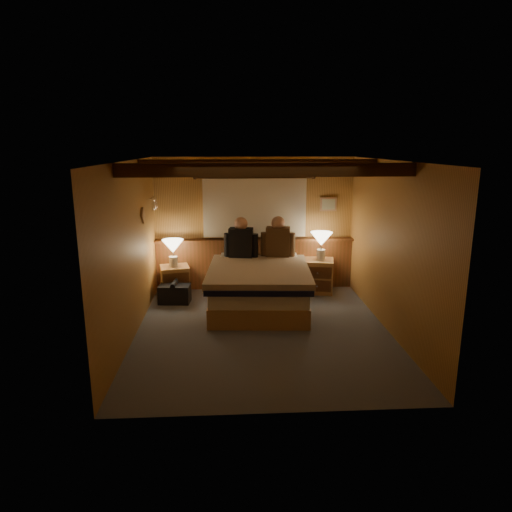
{
  "coord_description": "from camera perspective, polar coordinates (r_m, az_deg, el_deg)",
  "views": [
    {
      "loc": [
        -0.45,
        -6.12,
        2.6
      ],
      "look_at": [
        -0.07,
        0.4,
        1.01
      ],
      "focal_mm": 32.0,
      "sensor_mm": 36.0,
      "label": 1
    }
  ],
  "objects": [
    {
      "name": "curtain_window",
      "position": [
        8.24,
        -0.17,
        6.18
      ],
      "size": [
        2.18,
        0.09,
        1.11
      ],
      "color": "#442811",
      "rests_on": "wall_back"
    },
    {
      "name": "duffel_bag",
      "position": [
        7.84,
        -10.13,
        -4.63
      ],
      "size": [
        0.54,
        0.35,
        0.37
      ],
      "rotation": [
        0.0,
        0.0,
        -0.09
      ],
      "color": "black",
      "rests_on": "floor"
    },
    {
      "name": "coat_rail",
      "position": [
        7.86,
        -12.68,
        6.56
      ],
      "size": [
        0.05,
        0.55,
        0.24
      ],
      "color": "white",
      "rests_on": "wall_left"
    },
    {
      "name": "nightstand_left",
      "position": [
        8.18,
        -10.07,
        -3.08
      ],
      "size": [
        0.57,
        0.53,
        0.53
      ],
      "rotation": [
        0.0,
        0.0,
        0.21
      ],
      "color": "tan",
      "rests_on": "floor"
    },
    {
      "name": "wall_right",
      "position": [
        6.67,
        16.47,
        1.02
      ],
      "size": [
        0.0,
        4.2,
        4.2
      ],
      "primitive_type": "plane",
      "rotation": [
        1.57,
        0.0,
        -1.57
      ],
      "color": "#B68441",
      "rests_on": "floor"
    },
    {
      "name": "floor",
      "position": [
        6.67,
        0.83,
        -9.25
      ],
      "size": [
        4.2,
        4.2,
        0.0
      ],
      "primitive_type": "plane",
      "color": "#4E535D",
      "rests_on": "ground"
    },
    {
      "name": "person_left",
      "position": [
        7.93,
        -1.89,
        1.94
      ],
      "size": [
        0.59,
        0.3,
        0.73
      ],
      "rotation": [
        0.0,
        0.0,
        -0.17
      ],
      "color": "black",
      "rests_on": "bed"
    },
    {
      "name": "lamp_right",
      "position": [
        8.15,
        8.17,
        1.92
      ],
      "size": [
        0.39,
        0.39,
        0.51
      ],
      "color": "silver",
      "rests_on": "nightstand_right"
    },
    {
      "name": "person_right",
      "position": [
        7.99,
        2.76,
        2.05
      ],
      "size": [
        0.6,
        0.3,
        0.73
      ],
      "rotation": [
        0.0,
        0.0,
        -0.17
      ],
      "color": "#4D341F",
      "rests_on": "bed"
    },
    {
      "name": "nightstand_right",
      "position": [
        8.33,
        7.7,
        -2.45
      ],
      "size": [
        0.63,
        0.59,
        0.6
      ],
      "rotation": [
        0.0,
        0.0,
        -0.21
      ],
      "color": "tan",
      "rests_on": "floor"
    },
    {
      "name": "wall_left",
      "position": [
        6.42,
        -15.36,
        0.62
      ],
      "size": [
        0.0,
        4.2,
        4.2
      ],
      "primitive_type": "plane",
      "rotation": [
        1.57,
        0.0,
        1.57
      ],
      "color": "#B68441",
      "rests_on": "floor"
    },
    {
      "name": "wall_back",
      "position": [
        8.35,
        -0.19,
        4.05
      ],
      "size": [
        3.6,
        0.0,
        3.6
      ],
      "primitive_type": "plane",
      "rotation": [
        1.57,
        0.0,
        0.0
      ],
      "color": "#B68441",
      "rests_on": "floor"
    },
    {
      "name": "wainscot",
      "position": [
        8.44,
        -0.16,
        -0.81
      ],
      "size": [
        3.6,
        0.23,
        0.94
      ],
      "color": "brown",
      "rests_on": "wall_back"
    },
    {
      "name": "ceiling_beams",
      "position": [
        6.3,
        0.8,
        11.06
      ],
      "size": [
        3.6,
        1.65,
        0.16
      ],
      "color": "#442811",
      "rests_on": "ceiling"
    },
    {
      "name": "framed_print",
      "position": [
        8.46,
        9.04,
        6.4
      ],
      "size": [
        0.3,
        0.04,
        0.25
      ],
      "color": "tan",
      "rests_on": "wall_back"
    },
    {
      "name": "bed",
      "position": [
        7.45,
        0.36,
        -3.78
      ],
      "size": [
        1.71,
        2.14,
        0.7
      ],
      "rotation": [
        0.0,
        0.0,
        -0.07
      ],
      "color": "tan",
      "rests_on": "floor"
    },
    {
      "name": "wall_front",
      "position": [
        4.28,
        2.93,
        -5.39
      ],
      "size": [
        3.6,
        0.0,
        3.6
      ],
      "primitive_type": "plane",
      "rotation": [
        -1.57,
        0.0,
        0.0
      ],
      "color": "#B68441",
      "rests_on": "floor"
    },
    {
      "name": "lamp_left",
      "position": [
        8.0,
        -10.35,
        1.01
      ],
      "size": [
        0.37,
        0.37,
        0.48
      ],
      "color": "silver",
      "rests_on": "nightstand_left"
    },
    {
      "name": "ceiling",
      "position": [
        6.14,
        0.9,
        11.84
      ],
      "size": [
        4.2,
        4.2,
        0.0
      ],
      "primitive_type": "plane",
      "rotation": [
        3.14,
        0.0,
        0.0
      ],
      "color": "#E3AE55",
      "rests_on": "wall_back"
    }
  ]
}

